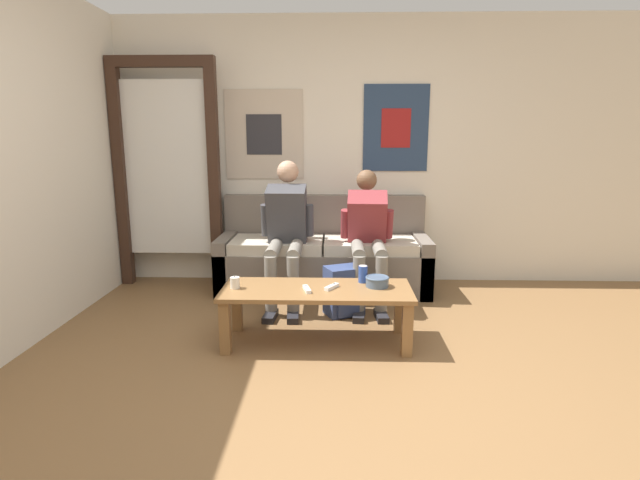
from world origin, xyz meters
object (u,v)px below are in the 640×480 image
Objects in this scene: couch at (324,259)px; game_controller_near_left at (332,287)px; person_seated_adult at (286,227)px; backpack at (344,292)px; person_seated_teen at (368,231)px; coffee_table at (317,297)px; pillar_candle at (235,283)px; game_controller_near_right at (307,289)px; ceramic_bowl at (377,281)px; drink_can_blue at (363,274)px.

couch is 1.28m from game_controller_near_left.
person_seated_adult is 3.05× the size of backpack.
backpack is 0.62m from game_controller_near_left.
person_seated_teen is at bearing 60.91° from backpack.
couch reaches higher than game_controller_near_left.
coffee_table is 0.13m from game_controller_near_left.
coffee_table is at bearing 1.64° from pillar_candle.
person_seated_teen is at bearing 2.16° from person_seated_adult.
person_seated_adult is 1.07× the size of person_seated_teen.
backpack is at bearing 66.74° from game_controller_near_right.
person_seated_adult is at bearing -177.84° from person_seated_teen.
game_controller_near_left is (-0.10, -0.57, 0.22)m from backpack.
coffee_table is at bearing -172.86° from ceramic_bowl.
drink_can_blue is at bearing 35.02° from game_controller_near_left.
game_controller_near_left is (0.67, 0.01, -0.03)m from pillar_candle.
ceramic_bowl reaches higher than game_controller_near_right.
ceramic_bowl is 1.82× the size of pillar_candle.
couch is 1.29m from ceramic_bowl.
backpack is (0.50, -0.34, -0.47)m from person_seated_adult.
person_seated_teen is 0.80m from drink_can_blue.
game_controller_near_right is at bearing -113.26° from backpack.
backpack is at bearing 80.02° from game_controller_near_left.
person_seated_teen is 8.12× the size of game_controller_near_left.
person_seated_adult reaches higher than coffee_table.
backpack is at bearing -75.27° from couch.
pillar_candle reaches higher than ceramic_bowl.
person_seated_adult is at bearing 103.54° from game_controller_near_right.
backpack is 1.00m from pillar_candle.
game_controller_near_right is (-0.08, -1.34, 0.12)m from couch.
couch reaches higher than coffee_table.
pillar_candle is at bearing -178.36° from coffee_table.
backpack is at bearing -34.12° from person_seated_adult.
ceramic_bowl is 1.35× the size of drink_can_blue.
coffee_table is 1.01m from person_seated_adult.
pillar_candle is (-0.59, -1.29, 0.15)m from couch.
person_seated_teen reaches higher than game_controller_near_left.
couch is 1.28m from coffee_table.
couch reaches higher than ceramic_bowl.
game_controller_near_right is at bearing -76.46° from person_seated_adult.
couch is at bearing 86.38° from game_controller_near_right.
pillar_candle is (-0.77, -0.58, 0.25)m from backpack.
person_seated_adult is 8.26× the size of game_controller_near_right.
person_seated_adult is 7.30× the size of ceramic_bowl.
couch is 15.76× the size of drink_can_blue.
coffee_table is 9.42× the size of game_controller_near_left.
person_seated_teen reaches higher than drink_can_blue.
coffee_table is at bearing 43.04° from game_controller_near_right.
coffee_table is at bearing -154.78° from drink_can_blue.
coffee_table is 0.12m from game_controller_near_right.
pillar_candle is at bearing -176.00° from ceramic_bowl.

